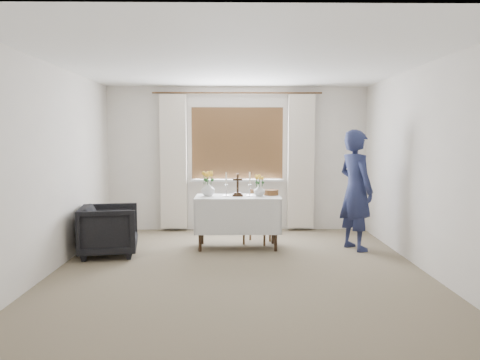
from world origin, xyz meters
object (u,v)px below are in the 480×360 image
armchair (109,230)px  flower_vase_left (208,189)px  wooden_cross (238,185)px  altar_table (238,222)px  person (356,190)px  flower_vase_right (259,190)px  wooden_chair (257,217)px

armchair → flower_vase_left: flower_vase_left is taller
armchair → wooden_cross: wooden_cross is taller
altar_table → person: 1.77m
altar_table → flower_vase_left: bearing=173.2°
altar_table → flower_vase_right: 0.56m
wooden_chair → altar_table: bearing=-116.5°
wooden_chair → flower_vase_left: 0.90m
flower_vase_left → armchair: bearing=-159.8°
armchair → flower_vase_right: 2.20m
wooden_chair → armchair: bearing=-141.1°
person → wooden_chair: bearing=48.7°
altar_table → wooden_chair: size_ratio=1.51×
altar_table → flower_vase_left: size_ratio=6.08×
wooden_cross → flower_vase_left: size_ratio=1.60×
altar_table → armchair: bearing=-166.1°
flower_vase_left → altar_table: bearing=-6.8°
altar_table → flower_vase_right: size_ratio=7.20×
altar_table → person: (1.70, -0.13, 0.49)m
altar_table → armchair: size_ratio=1.62×
flower_vase_left → flower_vase_right: 0.76m
armchair → wooden_chair: bearing=-80.3°
altar_table → wooden_cross: size_ratio=3.81×
flower_vase_right → wooden_cross: bearing=179.6°
person → flower_vase_left: size_ratio=8.49×
altar_table → wooden_chair: 0.42m
armchair → person: person is taller
person → armchair: bearing=70.6°
wooden_chair → person: 1.53m
wooden_chair → wooden_cross: wooden_cross is taller
wooden_chair → wooden_cross: (-0.30, -0.28, 0.51)m
person → flower_vase_right: 1.39m
altar_table → armchair: altar_table is taller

